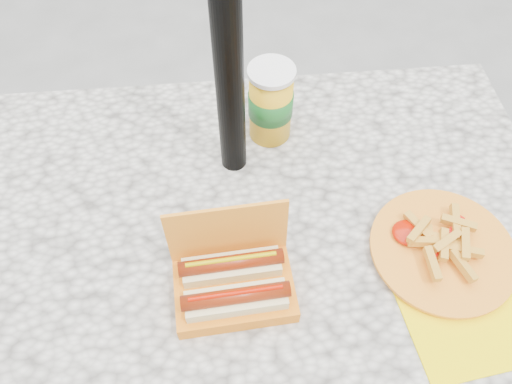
{
  "coord_description": "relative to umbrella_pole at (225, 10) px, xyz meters",
  "views": [
    {
      "loc": [
        -0.01,
        -0.47,
        1.54
      ],
      "look_at": [
        0.03,
        0.05,
        0.8
      ],
      "focal_mm": 35.0,
      "sensor_mm": 36.0,
      "label": 1
    }
  ],
  "objects": [
    {
      "name": "ground",
      "position": [
        0.0,
        -0.16,
        -1.1
      ],
      "size": [
        60.0,
        60.0,
        0.0
      ],
      "primitive_type": "plane",
      "color": "slate"
    },
    {
      "name": "picnic_table",
      "position": [
        0.0,
        -0.16,
        -0.46
      ],
      "size": [
        1.2,
        0.8,
        0.75
      ],
      "color": "beige",
      "rests_on": "ground"
    },
    {
      "name": "umbrella_pole",
      "position": [
        0.0,
        0.0,
        0.0
      ],
      "size": [
        0.05,
        0.05,
        2.2
      ],
      "primitive_type": "cylinder",
      "color": "black",
      "rests_on": "ground"
    },
    {
      "name": "hotdog_box",
      "position": [
        -0.02,
        -0.28,
        -0.31
      ],
      "size": [
        0.2,
        0.15,
        0.16
      ],
      "rotation": [
        0.0,
        0.0,
        0.06
      ],
      "color": "orange",
      "rests_on": "picnic_table"
    },
    {
      "name": "fries_plate",
      "position": [
        0.35,
        -0.25,
        -0.34
      ],
      "size": [
        0.25,
        0.35,
        0.05
      ],
      "rotation": [
        0.0,
        0.0,
        0.32
      ],
      "color": "#FFE000",
      "rests_on": "picnic_table"
    },
    {
      "name": "soda_cup",
      "position": [
        0.08,
        0.07,
        -0.26
      ],
      "size": [
        0.09,
        0.09,
        0.17
      ],
      "rotation": [
        0.0,
        0.0,
        0.39
      ],
      "color": "yellow",
      "rests_on": "picnic_table"
    }
  ]
}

